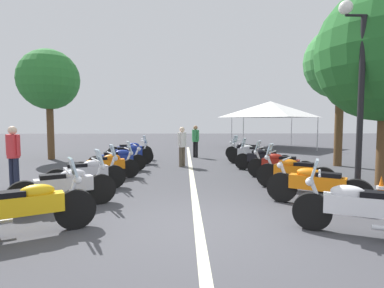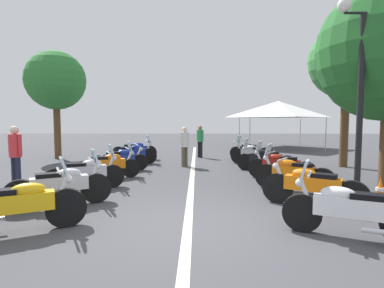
# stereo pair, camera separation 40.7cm
# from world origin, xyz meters

# --- Properties ---
(ground_plane) EXTENTS (80.00, 80.00, 0.00)m
(ground_plane) POSITION_xyz_m (0.00, 0.00, 0.00)
(ground_plane) COLOR #424247
(lane_centre_stripe) EXTENTS (22.10, 0.16, 0.01)m
(lane_centre_stripe) POSITION_xyz_m (5.12, 0.00, 0.00)
(lane_centre_stripe) COLOR beige
(lane_centre_stripe) RESTS_ON ground_plane
(motorcycle_left_row_0) EXTENTS (1.18, 1.98, 1.23)m
(motorcycle_left_row_0) POSITION_xyz_m (-0.40, 2.75, 0.48)
(motorcycle_left_row_0) COLOR black
(motorcycle_left_row_0) RESTS_ON ground_plane
(motorcycle_left_row_1) EXTENTS (1.20, 1.95, 1.22)m
(motorcycle_left_row_1) POSITION_xyz_m (1.17, 2.75, 0.48)
(motorcycle_left_row_1) COLOR black
(motorcycle_left_row_1) RESTS_ON ground_plane
(motorcycle_left_row_2) EXTENTS (1.08, 1.94, 1.21)m
(motorcycle_left_row_2) POSITION_xyz_m (2.82, 2.81, 0.47)
(motorcycle_left_row_2) COLOR black
(motorcycle_left_row_2) RESTS_ON ground_plane
(motorcycle_left_row_3) EXTENTS (1.02, 1.99, 1.19)m
(motorcycle_left_row_3) POSITION_xyz_m (4.39, 2.68, 0.46)
(motorcycle_left_row_3) COLOR black
(motorcycle_left_row_3) RESTS_ON ground_plane
(motorcycle_left_row_4) EXTENTS (0.91, 2.04, 0.99)m
(motorcycle_left_row_4) POSITION_xyz_m (5.84, 2.67, 0.45)
(motorcycle_left_row_4) COLOR black
(motorcycle_left_row_4) RESTS_ON ground_plane
(motorcycle_left_row_5) EXTENTS (0.97, 2.01, 1.23)m
(motorcycle_left_row_5) POSITION_xyz_m (7.57, 2.55, 0.48)
(motorcycle_left_row_5) COLOR black
(motorcycle_left_row_5) RESTS_ON ground_plane
(motorcycle_left_row_6) EXTENTS (0.99, 2.03, 1.02)m
(motorcycle_left_row_6) POSITION_xyz_m (9.02, 2.77, 0.47)
(motorcycle_left_row_6) COLOR black
(motorcycle_left_row_6) RESTS_ON ground_plane
(motorcycle_right_row_0) EXTENTS (1.03, 1.93, 1.21)m
(motorcycle_right_row_0) POSITION_xyz_m (-0.49, -2.53, 0.47)
(motorcycle_right_row_0) COLOR black
(motorcycle_right_row_0) RESTS_ON ground_plane
(motorcycle_right_row_1) EXTENTS (1.31, 1.90, 1.02)m
(motorcycle_right_row_1) POSITION_xyz_m (1.19, -2.59, 0.47)
(motorcycle_right_row_1) COLOR black
(motorcycle_right_row_1) RESTS_ON ground_plane
(motorcycle_right_row_2) EXTENTS (1.19, 1.86, 1.22)m
(motorcycle_right_row_2) POSITION_xyz_m (2.78, -2.68, 0.48)
(motorcycle_right_row_2) COLOR black
(motorcycle_right_row_2) RESTS_ON ground_plane
(motorcycle_right_row_3) EXTENTS (1.18, 1.92, 1.20)m
(motorcycle_right_row_3) POSITION_xyz_m (4.32, -2.77, 0.46)
(motorcycle_right_row_3) COLOR black
(motorcycle_right_row_3) RESTS_ON ground_plane
(motorcycle_right_row_4) EXTENTS (1.07, 2.01, 1.20)m
(motorcycle_right_row_4) POSITION_xyz_m (5.94, -2.65, 0.46)
(motorcycle_right_row_4) COLOR black
(motorcycle_right_row_4) RESTS_ON ground_plane
(motorcycle_right_row_5) EXTENTS (1.30, 1.89, 1.23)m
(motorcycle_right_row_5) POSITION_xyz_m (7.56, -2.55, 0.48)
(motorcycle_right_row_5) COLOR black
(motorcycle_right_row_5) RESTS_ON ground_plane
(motorcycle_right_row_6) EXTENTS (1.16, 1.84, 0.99)m
(motorcycle_right_row_6) POSITION_xyz_m (9.07, -2.65, 0.45)
(motorcycle_right_row_6) COLOR black
(motorcycle_right_row_6) RESTS_ON ground_plane
(street_lamp_twin_globe) EXTENTS (0.32, 1.22, 4.67)m
(street_lamp_twin_globe) POSITION_xyz_m (2.06, -4.00, 3.21)
(street_lamp_twin_globe) COLOR black
(street_lamp_twin_globe) RESTS_ON ground_plane
(traffic_cone_0) EXTENTS (0.36, 0.36, 0.61)m
(traffic_cone_0) POSITION_xyz_m (1.48, -4.21, 0.29)
(traffic_cone_0) COLOR orange
(traffic_cone_0) RESTS_ON ground_plane
(bystander_0) EXTENTS (0.44, 0.35, 1.61)m
(bystander_0) POSITION_xyz_m (7.05, 0.34, 0.94)
(bystander_0) COLOR brown
(bystander_0) RESTS_ON ground_plane
(bystander_1) EXTENTS (0.32, 0.49, 1.71)m
(bystander_1) POSITION_xyz_m (3.11, 4.88, 1.00)
(bystander_1) COLOR #1E2338
(bystander_1) RESTS_ON ground_plane
(bystander_2) EXTENTS (0.45, 0.34, 1.62)m
(bystander_2) POSITION_xyz_m (10.16, -0.32, 0.95)
(bystander_2) COLOR black
(bystander_2) RESTS_ON ground_plane
(roadside_tree_0) EXTENTS (2.83, 2.83, 5.23)m
(roadside_tree_0) POSITION_xyz_m (9.60, 6.68, 3.78)
(roadside_tree_0) COLOR brown
(roadside_tree_0) RESTS_ON ground_plane
(roadside_tree_1) EXTENTS (2.93, 2.93, 5.68)m
(roadside_tree_1) POSITION_xyz_m (7.11, -6.07, 4.18)
(roadside_tree_1) COLOR brown
(roadside_tree_1) RESTS_ON ground_plane
(event_tent) EXTENTS (5.15, 5.15, 3.20)m
(event_tent) POSITION_xyz_m (15.80, -5.70, 2.65)
(event_tent) COLOR white
(event_tent) RESTS_ON ground_plane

